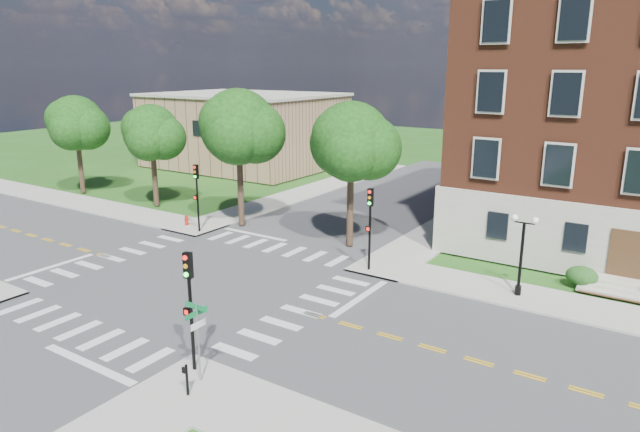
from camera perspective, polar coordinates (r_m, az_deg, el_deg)
The scene contains 19 objects.
ground at distance 32.47m, azimuth -12.42°, elevation -6.43°, with size 160.00×160.00×0.00m, color #245417.
road_ew at distance 32.47m, azimuth -12.42°, elevation -6.42°, with size 90.00×12.00×0.01m, color #3D3D3F.
road_ns at distance 32.47m, azimuth -12.42°, elevation -6.41°, with size 12.00×90.00×0.01m, color #3D3D3F.
sidewalk_ne at distance 38.59m, azimuth 21.89°, elevation -3.64°, with size 34.00×34.00×0.12m.
sidewalk_nw at distance 53.33m, azimuth -12.27°, elevation 2.06°, with size 34.00×34.00×0.12m.
crosswalk_east at distance 28.09m, azimuth -1.92°, elevation -9.54°, with size 2.20×10.20×0.02m, color silver, non-canonical shape.
stop_bar_east at distance 29.64m, azimuth 4.03°, elevation -8.22°, with size 0.40×5.50×0.00m, color silver.
secondary_building at distance 67.65m, azimuth -7.57°, elevation 8.57°, with size 20.40×15.40×8.30m.
tree_a at distance 56.39m, azimuth -23.23°, elevation 8.52°, with size 4.93×4.93×8.87m.
tree_b at distance 48.97m, azimuth -16.52°, elevation 7.99°, with size 4.57×4.57×8.43m.
tree_c at distance 41.28m, azimuth -8.17°, elevation 8.77°, with size 5.42×5.42×9.93m.
tree_d at distance 36.15m, azimuth 3.12°, elevation 7.43°, with size 5.03×5.03×9.35m.
traffic_signal_se at distance 22.20m, azimuth -12.90°, elevation -7.84°, with size 0.36×0.42×4.80m.
traffic_signal_ne at distance 32.39m, azimuth 5.02°, elevation -0.24°, with size 0.36×0.42×4.80m.
traffic_signal_nw at distance 40.80m, azimuth -12.22°, elevation 2.64°, with size 0.33×0.37×4.80m.
twin_lamp_west at distance 30.62m, azimuth 19.53°, elevation -3.27°, with size 1.36×0.36×4.23m.
street_sign_pole at distance 21.74m, azimuth -12.14°, elevation -10.83°, with size 1.10×1.10×3.10m.
push_button_post at distance 21.66m, azimuth -13.21°, elevation -15.52°, with size 0.14×0.21×1.20m.
fire_hydrant at distance 43.29m, azimuth -13.20°, elevation -0.42°, with size 0.35×0.35×0.75m.
Camera 1 is at (22.03, -20.83, 11.64)m, focal length 32.00 mm.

